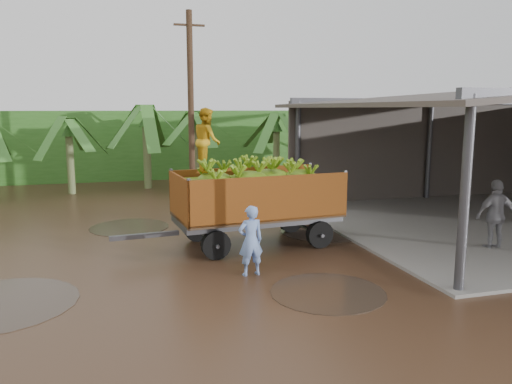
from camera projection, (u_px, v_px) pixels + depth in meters
The scene contains 6 objects.
ground at pixel (176, 261), 12.27m from camera, with size 100.00×100.00×0.00m, color black.
hedge_north at pixel (102, 145), 26.62m from camera, with size 22.00×3.00×3.60m, color #2D661E.
banana_trailer at pixel (255, 196), 13.59m from camera, with size 6.19×2.54×3.74m.
man_blue at pixel (251, 241), 11.14m from camera, with size 0.58×0.38×1.60m, color #7796D8.
man_grey at pixel (496, 215), 13.08m from camera, with size 1.11×0.46×1.90m, color gray.
utility_pole at pixel (191, 107), 19.66m from camera, with size 1.20×0.24×7.44m.
Camera 1 is at (-1.32, -11.91, 3.72)m, focal length 35.00 mm.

